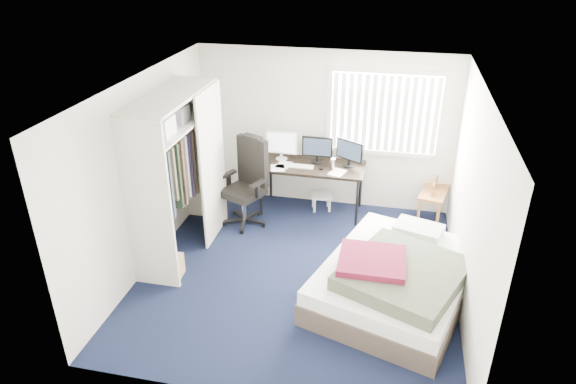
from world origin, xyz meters
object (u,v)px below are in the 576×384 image
(office_chair, at_px, (247,191))
(nightstand, at_px, (434,194))
(bed, at_px, (396,278))
(desk, at_px, (313,163))

(office_chair, xyz_separation_m, nightstand, (2.78, 0.65, -0.08))
(nightstand, height_order, bed, bed)
(office_chair, distance_m, bed, 2.71)
(desk, distance_m, nightstand, 1.91)
(desk, height_order, office_chair, office_chair)
(bed, bearing_deg, desk, 124.27)
(office_chair, height_order, bed, office_chair)
(desk, relative_size, office_chair, 1.19)
(nightstand, relative_size, bed, 0.31)
(desk, bearing_deg, nightstand, 2.87)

